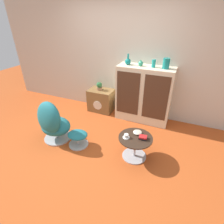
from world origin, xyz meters
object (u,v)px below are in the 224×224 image
at_px(vase_rightmost, 166,63).
at_px(book_stack, 143,137).
at_px(bowl, 137,132).
at_px(vase_inner_left, 141,63).
at_px(teacup, 126,136).
at_px(ottoman, 78,137).
at_px(sideboard, 144,95).
at_px(tv_console, 101,100).
at_px(vase_inner_right, 154,64).
at_px(egg_chair, 52,123).
at_px(potted_plant, 99,86).
at_px(vase_leftmost, 128,61).
at_px(coffee_table, 135,145).

relative_size(vase_rightmost, book_stack, 1.46).
bearing_deg(bowl, vase_inner_left, 105.89).
distance_m(teacup, bowl, 0.23).
height_order(ottoman, vase_rightmost, vase_rightmost).
relative_size(sideboard, tv_console, 2.05).
distance_m(ottoman, vase_inner_right, 2.03).
height_order(egg_chair, potted_plant, egg_chair).
xyz_separation_m(sideboard, potted_plant, (-1.09, 0.02, 0.03)).
distance_m(vase_inner_right, bowl, 1.44).
height_order(sideboard, vase_inner_right, vase_inner_right).
bearing_deg(ottoman, sideboard, 58.55).
bearing_deg(vase_inner_left, bowl, -74.11).
height_order(tv_console, egg_chair, egg_chair).
bearing_deg(vase_leftmost, vase_rightmost, 0.00).
bearing_deg(vase_inner_left, coffee_table, -75.38).
bearing_deg(egg_chair, potted_plant, 79.96).
bearing_deg(tv_console, teacup, -50.11).
distance_m(vase_inner_left, teacup, 1.59).
height_order(ottoman, vase_inner_left, vase_inner_left).
height_order(ottoman, coffee_table, coffee_table).
xyz_separation_m(egg_chair, vase_leftmost, (0.95, 1.43, 0.91)).
distance_m(vase_inner_left, potted_plant, 1.16).
bearing_deg(bowl, teacup, -125.68).
distance_m(coffee_table, teacup, 0.24).
bearing_deg(teacup, sideboard, 92.92).
xyz_separation_m(coffee_table, vase_rightmost, (0.17, 1.26, 1.08)).
height_order(vase_inner_left, bowl, vase_inner_left).
height_order(vase_rightmost, potted_plant, vase_rightmost).
height_order(egg_chair, teacup, egg_chair).
bearing_deg(egg_chair, bowl, 10.49).
bearing_deg(ottoman, book_stack, 6.61).
relative_size(egg_chair, coffee_table, 1.50).
xyz_separation_m(egg_chair, ottoman, (0.50, 0.04, -0.21)).
bearing_deg(potted_plant, vase_leftmost, -1.18).
bearing_deg(coffee_table, potted_plant, 135.47).
bearing_deg(vase_leftmost, potted_plant, 178.82).
bearing_deg(coffee_table, vase_inner_left, 104.62).
height_order(sideboard, ottoman, sideboard).
bearing_deg(tv_console, vase_leftmost, -1.19).
height_order(sideboard, vase_inner_left, vase_inner_left).
relative_size(vase_inner_right, book_stack, 1.09).
height_order(tv_console, potted_plant, potted_plant).
height_order(tv_console, vase_leftmost, vase_leftmost).
xyz_separation_m(ottoman, teacup, (0.91, 0.06, 0.25)).
bearing_deg(ottoman, vase_leftmost, 72.00).
xyz_separation_m(coffee_table, potted_plant, (-1.30, 1.28, 0.39)).
distance_m(coffee_table, vase_rightmost, 1.67).
bearing_deg(bowl, vase_rightmost, 81.43).
bearing_deg(tv_console, egg_chair, -101.56).
height_order(tv_console, book_stack, tv_console).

